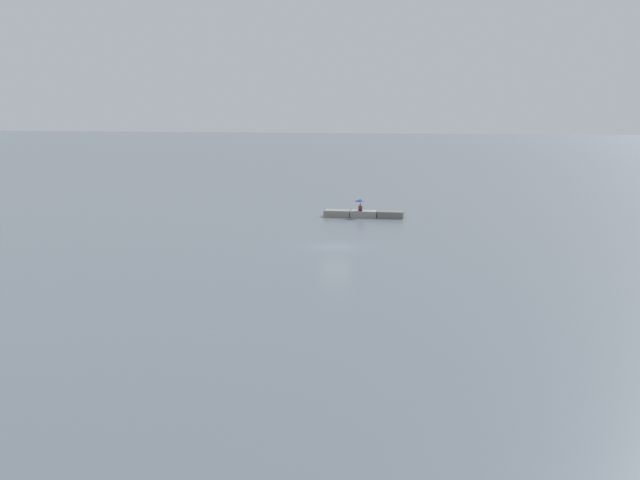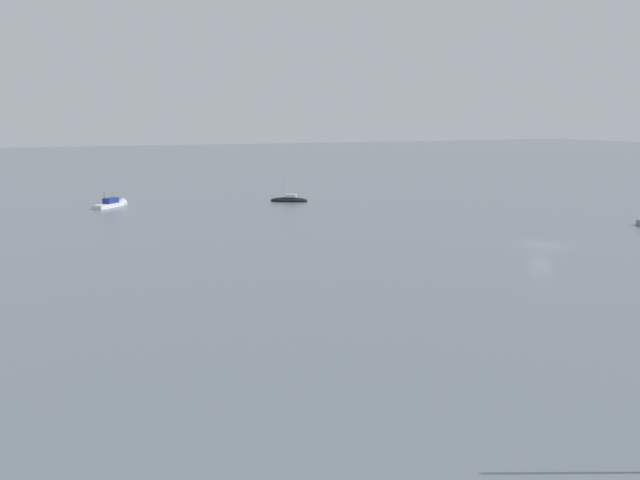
{
  "view_description": "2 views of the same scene",
  "coord_description": "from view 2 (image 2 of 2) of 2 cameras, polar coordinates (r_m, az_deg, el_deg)",
  "views": [
    {
      "loc": [
        -11.14,
        69.6,
        12.34
      ],
      "look_at": [
        -0.1,
        8.09,
        1.94
      ],
      "focal_mm": 47.25,
      "sensor_mm": 36.0,
      "label": 1
    },
    {
      "loc": [
        -42.76,
        41.92,
        12.13
      ],
      "look_at": [
        0.54,
        23.69,
        2.31
      ],
      "focal_mm": 32.34,
      "sensor_mm": 36.0,
      "label": 2
    }
  ],
  "objects": [
    {
      "name": "sailboat_black_near",
      "position": [
        87.41,
        -3.07,
        3.99
      ],
      "size": [
        4.2,
        5.77,
        7.43
      ],
      "rotation": [
        0.0,
        0.0,
        5.77
      ],
      "color": "black",
      "rests_on": "ground_plane"
    },
    {
      "name": "ground_plane",
      "position": [
        61.1,
        21.14,
        -0.46
      ],
      "size": [
        500.0,
        500.0,
        0.0
      ],
      "primitive_type": "plane",
      "color": "slate"
    },
    {
      "name": "motorboat_white_mid",
      "position": [
        87.42,
        -19.83,
        3.33
      ],
      "size": [
        4.81,
        4.87,
        2.94
      ],
      "rotation": [
        0.0,
        0.0,
        3.91
      ],
      "color": "silver",
      "rests_on": "ground_plane"
    }
  ]
}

